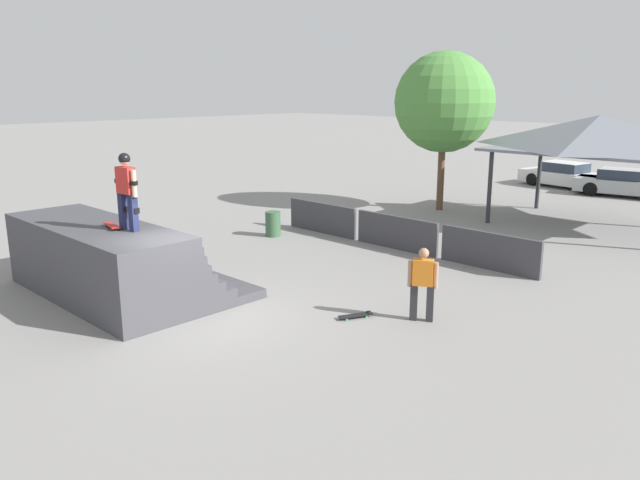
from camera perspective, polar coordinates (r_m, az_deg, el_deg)
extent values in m
plane|color=gray|center=(14.17, -11.30, -7.00)|extent=(160.00, 160.00, 0.00)
cube|color=#424247|center=(16.48, -16.62, -3.93)|extent=(5.81, 3.79, 0.23)
cube|color=#424247|center=(16.21, -18.02, -3.48)|extent=(5.81, 2.92, 0.23)
cube|color=#424247|center=(16.08, -18.59, -2.82)|extent=(5.81, 2.59, 0.23)
cube|color=#424247|center=(15.98, -18.99, -2.12)|extent=(5.81, 2.38, 0.23)
cube|color=#424247|center=(15.89, -19.30, -1.39)|extent=(5.81, 2.22, 0.23)
cube|color=#424247|center=(15.81, -19.54, -0.63)|extent=(5.81, 2.11, 0.23)
cube|color=#424247|center=(15.74, -19.73, 0.14)|extent=(5.81, 2.04, 0.23)
cube|color=#424247|center=(15.68, -19.87, 0.93)|extent=(5.81, 2.00, 0.23)
cylinder|color=silver|center=(16.10, -16.76, 1.78)|extent=(5.70, 0.07, 0.07)
cube|color=#1E2347|center=(14.55, -16.70, 2.38)|extent=(0.18, 0.18, 0.84)
cube|color=black|center=(14.56, -16.61, 2.60)|extent=(0.21, 0.17, 0.12)
cube|color=#1E2347|center=(14.85, -17.55, 2.54)|extent=(0.18, 0.18, 0.84)
cube|color=black|center=(14.85, -17.46, 2.75)|extent=(0.21, 0.17, 0.12)
cube|color=red|center=(14.58, -17.33, 5.24)|extent=(0.48, 0.28, 0.60)
cylinder|color=beige|center=(14.36, -16.65, 4.97)|extent=(0.13, 0.13, 0.60)
cylinder|color=black|center=(14.36, -16.65, 5.02)|extent=(0.19, 0.19, 0.09)
cylinder|color=beige|center=(14.82, -17.96, 5.13)|extent=(0.13, 0.13, 0.60)
cylinder|color=black|center=(14.82, -17.97, 5.18)|extent=(0.19, 0.19, 0.09)
sphere|color=beige|center=(14.53, -17.45, 6.99)|extent=(0.23, 0.23, 0.23)
sphere|color=black|center=(14.52, -17.46, 7.11)|extent=(0.26, 0.26, 0.26)
cylinder|color=green|center=(14.93, -17.99, 1.01)|extent=(0.06, 0.04, 0.05)
cylinder|color=green|center=(14.90, -18.51, 0.95)|extent=(0.06, 0.04, 0.05)
cylinder|color=green|center=(15.41, -18.47, 1.36)|extent=(0.06, 0.04, 0.05)
cylinder|color=green|center=(15.37, -18.97, 1.29)|extent=(0.06, 0.04, 0.05)
cube|color=#B22323|center=(15.14, -18.50, 1.28)|extent=(0.83, 0.38, 0.02)
cube|color=#B22323|center=(14.79, -18.15, 1.09)|extent=(0.14, 0.22, 0.02)
cube|color=#2D2D33|center=(13.82, 8.56, -5.64)|extent=(0.21, 0.21, 0.81)
cube|color=#2D2D33|center=(13.79, 10.03, -5.74)|extent=(0.21, 0.21, 0.81)
cube|color=orange|center=(13.59, 9.40, -2.95)|extent=(0.49, 0.41, 0.57)
cylinder|color=#A87A5B|center=(13.63, 8.25, -3.06)|extent=(0.15, 0.15, 0.57)
cylinder|color=#A87A5B|center=(13.59, 10.54, -3.20)|extent=(0.15, 0.15, 0.57)
sphere|color=#A87A5B|center=(13.48, 9.48, -1.19)|extent=(0.22, 0.22, 0.22)
cylinder|color=green|center=(14.07, 4.02, -6.80)|extent=(0.05, 0.06, 0.05)
cylinder|color=green|center=(13.95, 4.26, -6.99)|extent=(0.05, 0.06, 0.05)
cylinder|color=green|center=(13.88, 2.22, -7.06)|extent=(0.05, 0.06, 0.05)
cylinder|color=green|center=(13.76, 2.45, -7.25)|extent=(0.05, 0.06, 0.05)
cube|color=black|center=(13.90, 3.25, -6.90)|extent=(0.50, 0.78, 0.02)
cube|color=black|center=(14.04, 4.58, -6.63)|extent=(0.22, 0.17, 0.02)
cube|color=#3D3D42|center=(21.78, 0.20, 2.03)|extent=(3.05, 0.12, 1.05)
cube|color=#3D3D42|center=(19.72, 7.00, 0.68)|extent=(3.05, 0.12, 1.05)
cube|color=#3D3D42|center=(18.01, 15.23, -0.98)|extent=(3.05, 0.12, 1.05)
cylinder|color=#2D2D33|center=(24.08, 15.26, 4.67)|extent=(0.16, 0.16, 2.69)
cylinder|color=#2D2D33|center=(27.66, 19.38, 5.50)|extent=(0.16, 0.16, 2.69)
cube|color=slate|center=(24.50, 23.96, 7.42)|extent=(7.03, 4.76, 0.10)
pyramid|color=slate|center=(24.45, 24.11, 8.95)|extent=(6.89, 4.66, 1.22)
cylinder|color=brown|center=(26.27, 10.99, 5.90)|extent=(0.28, 0.28, 2.94)
sphere|color=#4C893D|center=(26.04, 11.29, 12.25)|extent=(4.01, 4.01, 4.01)
cylinder|color=#385B3D|center=(21.35, -4.32, 1.48)|extent=(0.52, 0.52, 0.85)
cube|color=silver|center=(34.22, 21.51, 5.32)|extent=(4.69, 2.45, 0.62)
cube|color=#283342|center=(34.21, 21.42, 6.24)|extent=(2.28, 1.79, 0.46)
cube|color=silver|center=(34.19, 21.46, 6.62)|extent=(2.18, 1.74, 0.04)
cylinder|color=black|center=(34.24, 24.13, 4.80)|extent=(0.66, 0.30, 0.64)
cylinder|color=black|center=(32.86, 22.73, 4.60)|extent=(0.66, 0.30, 0.64)
cylinder|color=black|center=(35.63, 20.34, 5.45)|extent=(0.66, 0.30, 0.64)
cylinder|color=black|center=(34.31, 18.85, 5.28)|extent=(0.66, 0.30, 0.64)
cube|color=#A8AAAF|center=(32.48, 25.96, 4.48)|extent=(4.36, 2.42, 0.62)
cube|color=#283342|center=(32.43, 25.87, 5.44)|extent=(2.13, 1.77, 0.46)
cube|color=#A8AAAF|center=(32.40, 25.92, 5.84)|extent=(2.04, 1.72, 0.04)
cylinder|color=black|center=(33.48, 24.02, 4.63)|extent=(0.66, 0.31, 0.64)
cylinder|color=black|center=(31.93, 23.48, 4.29)|extent=(0.66, 0.31, 0.64)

